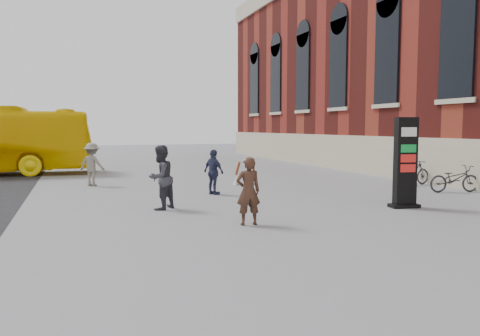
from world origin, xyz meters
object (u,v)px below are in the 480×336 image
object	(u,v)px
pedestrian_b	(92,164)
woman	(248,190)
bike_7	(414,173)
bike_6	(454,179)
info_pylon	(405,163)
pedestrian_a	(161,177)
pedestrian_c	(214,172)

from	to	relation	value
pedestrian_b	woman	bearing A→B (deg)	144.57
woman	bike_7	size ratio (longest dim) A/B	0.96
pedestrian_b	bike_6	distance (m)	12.99
info_pylon	pedestrian_a	bearing A→B (deg)	171.53
pedestrian_b	pedestrian_c	size ratio (longest dim) A/B	1.09
pedestrian_a	bike_6	distance (m)	10.00
bike_6	pedestrian_a	bearing A→B (deg)	101.92
bike_7	pedestrian_c	bearing A→B (deg)	80.08
info_pylon	pedestrian_a	world-z (taller)	info_pylon
pedestrian_a	pedestrian_b	size ratio (longest dim) A/B	1.07
info_pylon	pedestrian_c	distance (m)	5.97
woman	pedestrian_a	xyz separation A→B (m)	(-1.52, 2.65, 0.07)
woman	pedestrian_c	xyz separation A→B (m)	(0.61, 4.87, -0.05)
pedestrian_a	pedestrian_c	distance (m)	3.08
pedestrian_c	woman	bearing A→B (deg)	147.54
info_pylon	pedestrian_c	bearing A→B (deg)	143.99
pedestrian_a	bike_7	size ratio (longest dim) A/B	1.08
pedestrian_c	pedestrian_b	bearing A→B (deg)	19.28
bike_7	info_pylon	bearing A→B (deg)	129.18
pedestrian_c	bike_6	xyz separation A→B (m)	(7.86, -2.22, -0.28)
bike_7	pedestrian_b	bearing A→B (deg)	62.71
pedestrian_c	pedestrian_a	bearing A→B (deg)	110.98
woman	pedestrian_b	world-z (taller)	pedestrian_b
bike_6	woman	bearing A→B (deg)	119.27
pedestrian_b	pedestrian_c	distance (m)	5.24
bike_6	bike_7	distance (m)	2.03
pedestrian_b	bike_7	xyz separation A→B (m)	(11.54, -3.93, -0.33)
info_pylon	bike_6	distance (m)	4.16
info_pylon	pedestrian_a	size ratio (longest dim) A/B	1.43
info_pylon	woman	size ratio (longest dim) A/B	1.61
pedestrian_c	bike_6	world-z (taller)	pedestrian_c
pedestrian_b	bike_6	size ratio (longest dim) A/B	0.92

